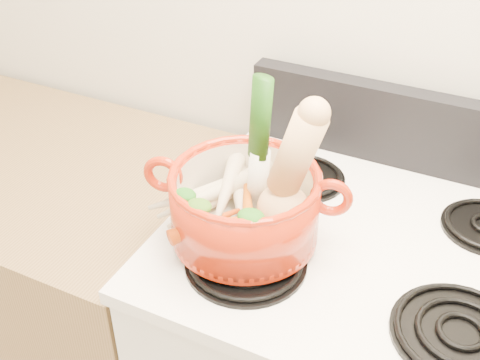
% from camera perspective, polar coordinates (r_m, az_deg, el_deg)
% --- Properties ---
extents(wall_back, '(3.50, 0.02, 2.60)m').
position_cam_1_polar(wall_back, '(1.32, 18.63, 15.27)').
color(wall_back, beige).
rests_on(wall_back, floor).
extents(cooktop, '(0.78, 0.67, 0.03)m').
position_cam_1_polar(cooktop, '(1.19, 12.28, -6.38)').
color(cooktop, white).
rests_on(cooktop, stove_body).
extents(control_backsplash, '(0.76, 0.05, 0.18)m').
position_cam_1_polar(control_backsplash, '(1.38, 16.25, 4.51)').
color(control_backsplash, black).
rests_on(control_backsplash, cooktop).
extents(counter_left, '(1.36, 0.65, 0.90)m').
position_cam_1_polar(counter_left, '(1.97, -21.29, -7.56)').
color(counter_left, olive).
rests_on(counter_left, floor).
extents(burner_front_left, '(0.22, 0.22, 0.02)m').
position_cam_1_polar(burner_front_left, '(1.10, 0.56, -7.66)').
color(burner_front_left, black).
rests_on(burner_front_left, cooktop).
extents(burner_front_right, '(0.22, 0.22, 0.02)m').
position_cam_1_polar(burner_front_right, '(1.05, 20.21, -13.42)').
color(burner_front_right, black).
rests_on(burner_front_right, cooktop).
extents(burner_back_left, '(0.17, 0.17, 0.02)m').
position_cam_1_polar(burner_back_left, '(1.32, 6.20, 0.32)').
color(burner_back_left, black).
rests_on(burner_back_left, cooktop).
extents(dutch_oven, '(0.33, 0.33, 0.14)m').
position_cam_1_polar(dutch_oven, '(1.10, 0.46, -2.47)').
color(dutch_oven, '#A7220A').
rests_on(dutch_oven, burner_front_left).
extents(pot_handle_left, '(0.08, 0.03, 0.08)m').
position_cam_1_polar(pot_handle_left, '(1.11, -7.30, 0.57)').
color(pot_handle_left, '#A7220A').
rests_on(pot_handle_left, dutch_oven).
extents(pot_handle_right, '(0.08, 0.03, 0.08)m').
position_cam_1_polar(pot_handle_right, '(1.06, 8.65, -1.65)').
color(pot_handle_right, '#A7220A').
rests_on(pot_handle_right, dutch_oven).
extents(squash, '(0.20, 0.14, 0.27)m').
position_cam_1_polar(squash, '(1.04, 4.34, 0.83)').
color(squash, '#DFB372').
rests_on(squash, dutch_oven).
extents(leek, '(0.06, 0.07, 0.28)m').
position_cam_1_polar(leek, '(1.08, 1.78, 3.29)').
color(leek, silver).
rests_on(leek, dutch_oven).
extents(ginger, '(0.09, 0.07, 0.05)m').
position_cam_1_polar(ginger, '(1.18, 3.65, -0.83)').
color(ginger, tan).
rests_on(ginger, dutch_oven).
extents(parsnip_0, '(0.14, 0.22, 0.06)m').
position_cam_1_polar(parsnip_0, '(1.15, -2.30, -1.77)').
color(parsnip_0, beige).
rests_on(parsnip_0, dutch_oven).
extents(parsnip_1, '(0.19, 0.17, 0.06)m').
position_cam_1_polar(parsnip_1, '(1.15, -3.72, -1.13)').
color(parsnip_1, beige).
rests_on(parsnip_1, dutch_oven).
extents(parsnip_2, '(0.13, 0.18, 0.06)m').
position_cam_1_polar(parsnip_2, '(1.13, 0.03, -1.76)').
color(parsnip_2, beige).
rests_on(parsnip_2, dutch_oven).
extents(parsnip_3, '(0.13, 0.16, 0.05)m').
position_cam_1_polar(parsnip_3, '(1.13, -3.92, -1.69)').
color(parsnip_3, beige).
rests_on(parsnip_3, dutch_oven).
extents(parsnip_4, '(0.14, 0.22, 0.06)m').
position_cam_1_polar(parsnip_4, '(1.16, 0.22, 0.17)').
color(parsnip_4, beige).
rests_on(parsnip_4, dutch_oven).
extents(parsnip_5, '(0.10, 0.24, 0.06)m').
position_cam_1_polar(parsnip_5, '(1.14, -1.02, -0.06)').
color(parsnip_5, beige).
rests_on(parsnip_5, dutch_oven).
extents(carrot_0, '(0.11, 0.17, 0.05)m').
position_cam_1_polar(carrot_0, '(1.08, -0.41, -4.97)').
color(carrot_0, '#C25C09').
rests_on(carrot_0, dutch_oven).
extents(carrot_1, '(0.10, 0.14, 0.04)m').
position_cam_1_polar(carrot_1, '(1.08, -3.29, -4.28)').
color(carrot_1, '#B84709').
rests_on(carrot_1, dutch_oven).
extents(carrot_2, '(0.12, 0.19, 0.05)m').
position_cam_1_polar(carrot_2, '(1.08, 0.79, -3.59)').
color(carrot_2, '#CF5B0A').
rests_on(carrot_2, dutch_oven).
extents(carrot_3, '(0.12, 0.10, 0.04)m').
position_cam_1_polar(carrot_3, '(1.07, -2.16, -4.23)').
color(carrot_3, '#C25B09').
rests_on(carrot_3, dutch_oven).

